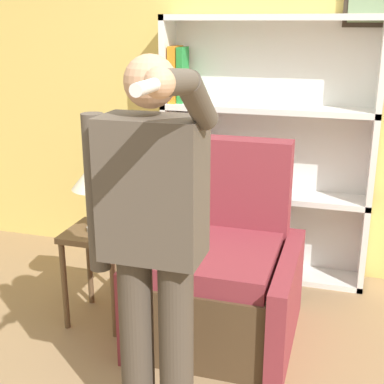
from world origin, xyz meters
TOP-DOWN VIEW (x-y plane):
  - wall_back at (0.01, 2.03)m, footprint 8.00×0.11m
  - bookcase at (0.05, 1.88)m, footprint 1.48×0.28m
  - armchair at (0.05, 1.00)m, footprint 0.90×0.92m
  - person_standing at (-0.02, 0.04)m, footprint 0.55×0.78m
  - side_table at (-0.71, 0.91)m, footprint 0.38×0.38m
  - table_lamp at (-0.71, 0.91)m, footprint 0.28×0.28m

SIDE VIEW (x-z plane):
  - armchair at x=0.05m, z-range -0.21..0.93m
  - side_table at x=-0.71m, z-range 0.18..0.78m
  - bookcase at x=0.05m, z-range -0.02..1.85m
  - table_lamp at x=-0.71m, z-range 0.72..1.17m
  - person_standing at x=-0.02m, z-range 0.12..1.83m
  - wall_back at x=0.01m, z-range 0.00..2.80m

